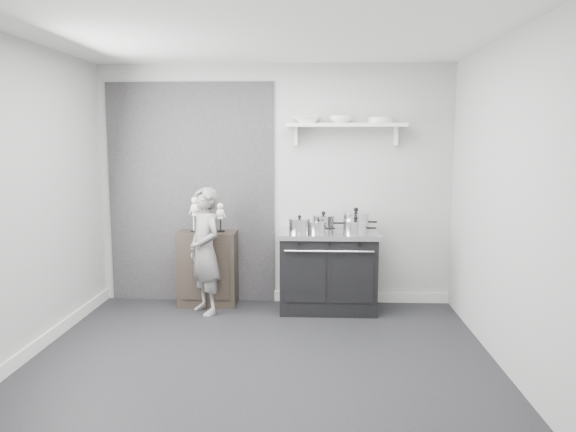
# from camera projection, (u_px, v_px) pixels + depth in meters

# --- Properties ---
(ground) EXTENTS (4.00, 4.00, 0.00)m
(ground) POSITION_uv_depth(u_px,v_px,m) (260.00, 360.00, 4.77)
(ground) COLOR black
(ground) RESTS_ON ground
(room_shell) EXTENTS (4.02, 3.62, 2.71)m
(room_shell) POSITION_uv_depth(u_px,v_px,m) (250.00, 166.00, 4.70)
(room_shell) COLOR #A8A7A5
(room_shell) RESTS_ON ground
(wall_shelf) EXTENTS (1.30, 0.26, 0.24)m
(wall_shelf) POSITION_uv_depth(u_px,v_px,m) (346.00, 126.00, 6.12)
(wall_shelf) COLOR white
(wall_shelf) RESTS_ON room_shell
(stove) EXTENTS (1.09, 0.68, 0.87)m
(stove) POSITION_uv_depth(u_px,v_px,m) (328.00, 270.00, 6.14)
(stove) COLOR black
(stove) RESTS_ON ground
(side_cabinet) EXTENTS (0.65, 0.38, 0.84)m
(side_cabinet) POSITION_uv_depth(u_px,v_px,m) (208.00, 268.00, 6.34)
(side_cabinet) COLOR black
(side_cabinet) RESTS_ON ground
(child) EXTENTS (0.57, 0.59, 1.36)m
(child) POSITION_uv_depth(u_px,v_px,m) (205.00, 251.00, 5.99)
(child) COLOR slate
(child) RESTS_ON ground
(pot_front_left) EXTENTS (0.32, 0.23, 0.19)m
(pot_front_left) POSITION_uv_depth(u_px,v_px,m) (300.00, 225.00, 6.00)
(pot_front_left) COLOR silver
(pot_front_left) RESTS_ON stove
(pot_back_left) EXTENTS (0.34, 0.26, 0.21)m
(pot_back_left) POSITION_uv_depth(u_px,v_px,m) (323.00, 222.00, 6.20)
(pot_back_left) COLOR silver
(pot_back_left) RESTS_ON stove
(pot_back_right) EXTENTS (0.38, 0.29, 0.25)m
(pot_back_right) POSITION_uv_depth(u_px,v_px,m) (356.00, 221.00, 6.14)
(pot_back_right) COLOR silver
(pot_back_right) RESTS_ON stove
(pot_front_right) EXTENTS (0.35, 0.26, 0.19)m
(pot_front_right) POSITION_uv_depth(u_px,v_px,m) (355.00, 227.00, 5.90)
(pot_front_right) COLOR silver
(pot_front_right) RESTS_ON stove
(pot_front_center) EXTENTS (0.27, 0.18, 0.15)m
(pot_front_center) POSITION_uv_depth(u_px,v_px,m) (318.00, 228.00, 5.95)
(pot_front_center) COLOR silver
(pot_front_center) RESTS_ON stove
(skeleton_full) EXTENTS (0.13, 0.08, 0.46)m
(skeleton_full) POSITION_uv_depth(u_px,v_px,m) (195.00, 211.00, 6.26)
(skeleton_full) COLOR silver
(skeleton_full) RESTS_ON side_cabinet
(skeleton_torso) EXTENTS (0.10, 0.07, 0.37)m
(skeleton_torso) POSITION_uv_depth(u_px,v_px,m) (220.00, 215.00, 6.25)
(skeleton_torso) COLOR silver
(skeleton_torso) RESTS_ON side_cabinet
(bowl_large) EXTENTS (0.30, 0.30, 0.07)m
(bowl_large) POSITION_uv_depth(u_px,v_px,m) (307.00, 120.00, 6.13)
(bowl_large) COLOR white
(bowl_large) RESTS_ON wall_shelf
(bowl_small) EXTENTS (0.25, 0.25, 0.08)m
(bowl_small) POSITION_uv_depth(u_px,v_px,m) (341.00, 119.00, 6.11)
(bowl_small) COLOR white
(bowl_small) RESTS_ON wall_shelf
(plate_stack) EXTENTS (0.28, 0.28, 0.06)m
(plate_stack) POSITION_uv_depth(u_px,v_px,m) (381.00, 120.00, 6.09)
(plate_stack) COLOR silver
(plate_stack) RESTS_ON wall_shelf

